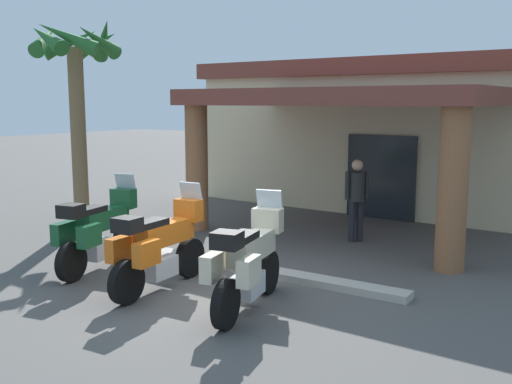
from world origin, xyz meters
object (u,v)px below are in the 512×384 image
motorcycle_orange (159,247)px  motel_building (426,132)px  motorcycle_cream (248,262)px  pedestrian (357,194)px  motorcycle_green (99,231)px  palm_tree_roadside (77,70)px

motorcycle_orange → motel_building: bearing=-8.1°
motorcycle_cream → pedestrian: size_ratio=1.26×
motorcycle_orange → motorcycle_green: bearing=77.4°
motorcycle_green → motorcycle_cream: size_ratio=1.00×
motel_building → motorcycle_cream: size_ratio=5.55×
motorcycle_green → palm_tree_roadside: palm_tree_roadside is taller
motel_building → motorcycle_green: bearing=-101.6°
motorcycle_green → motorcycle_orange: bearing=-110.9°
motel_building → palm_tree_roadside: (-5.85, -7.76, 1.58)m
motel_building → motorcycle_orange: (-0.94, -10.50, -1.36)m
motorcycle_cream → motel_building: bearing=-7.2°
motel_building → motorcycle_cream: motel_building is taller
pedestrian → palm_tree_roadside: size_ratio=0.36×
palm_tree_roadside → motorcycle_cream: bearing=-22.6°
palm_tree_roadside → motel_building: bearing=53.0°
pedestrian → motorcycle_green: bearing=97.5°
motel_building → motorcycle_green: size_ratio=5.55×
motorcycle_cream → motorcycle_green: bearing=74.1°
motorcycle_green → motorcycle_cream: same height
motel_building → palm_tree_roadside: size_ratio=2.50×
motorcycle_green → motel_building: bearing=-25.5°
motorcycle_green → motorcycle_orange: 1.67m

